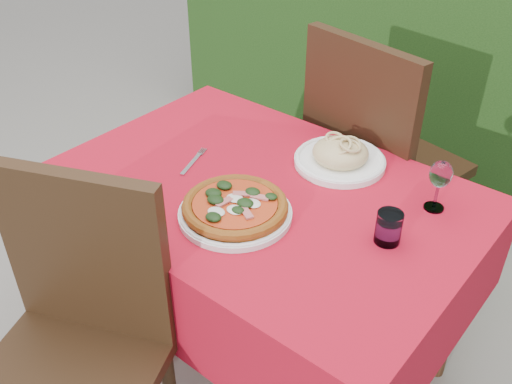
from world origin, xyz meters
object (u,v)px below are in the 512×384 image
Objects in this scene: chair_near at (75,336)px; chair_far at (374,153)px; pizza_plate at (235,208)px; wine_glass at (440,176)px; pasta_plate at (340,156)px; fork at (191,164)px; water_glass at (388,229)px.

chair_near is 0.93× the size of chair_far.
wine_glass is (0.41, 0.39, 0.08)m from pizza_plate.
chair_near reaches higher than pasta_plate.
fork is (-0.29, 0.11, -0.02)m from pizza_plate.
chair_far is at bearing 121.23° from water_glass.
wine_glass reaches higher than pasta_plate.
chair_far is (0.16, 1.22, 0.04)m from chair_near.
chair_far is at bearing 88.27° from pizza_plate.
pasta_plate is (0.21, 0.88, 0.21)m from chair_near.
fork is (-0.36, -0.30, -0.03)m from pasta_plate.
chair_near is 11.16× the size of water_glass.
water_glass is 0.58× the size of wine_glass.
chair_near is 1.23m from chair_far.
chair_far is 3.71× the size of pasta_plate.
pasta_plate is 1.86× the size of wine_glass.
chair_near reaches higher than water_glass.
wine_glass is at bearing 1.71° from fork.
fork is (-0.66, -0.06, -0.04)m from water_glass.
chair_near reaches higher than fork.
pasta_plate is at bearing 174.72° from wine_glass.
pasta_plate is 0.47m from fork.
wine_glass reaches higher than fork.
pizza_plate is 3.81× the size of water_glass.
chair_far reaches higher than fork.
pizza_plate is at bearing 50.11° from chair_near.
pizza_plate is at bearing -41.43° from fork.
pizza_plate reaches higher than fork.
chair_near reaches higher than wine_glass.
fork is at bearing -140.00° from pasta_plate.
pasta_plate is at bearing 79.88° from pizza_plate.
chair_far is at bearing 136.21° from wine_glass.
pizza_plate is 2.20× the size of wine_glass.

